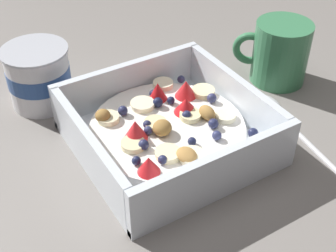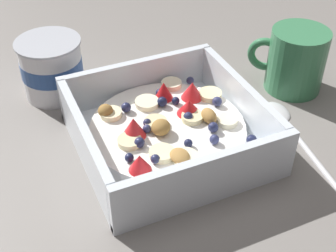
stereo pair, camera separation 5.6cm
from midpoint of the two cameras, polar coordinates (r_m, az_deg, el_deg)
The scene contains 5 objects.
ground_plane at distance 0.58m, azimuth -3.89°, elevation -2.75°, with size 2.40×2.40×0.00m, color gray.
fruit_bowl at distance 0.57m, azimuth -2.84°, elevation -0.75°, with size 0.21×0.21×0.06m.
spoon at distance 0.64m, azimuth 11.23°, elevation 1.31°, with size 0.04×0.17×0.01m.
yogurt_cup at distance 0.66m, azimuth -17.86°, elevation 5.76°, with size 0.09×0.09×0.08m.
coffee_mug at distance 0.69m, azimuth 11.15°, elevation 8.74°, with size 0.10×0.09×0.09m.
Camera 1 is at (-0.22, -0.38, 0.38)m, focal length 49.95 mm.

